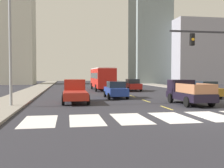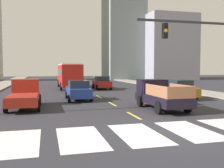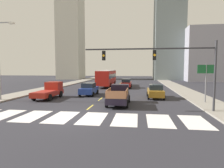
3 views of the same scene
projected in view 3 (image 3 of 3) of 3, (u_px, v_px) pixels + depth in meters
ground_plane at (77, 118)px, 14.73m from camera, size 160.00×160.00×0.00m
sidewalk_right at (185, 91)px, 30.87m from camera, size 3.34×110.00×0.15m
sidewalk_left at (44, 89)px, 34.12m from camera, size 3.34×110.00×0.15m
crosswalk_stripe_1 at (4, 115)px, 15.56m from camera, size 1.77×3.72×0.01m
crosswalk_stripe_2 at (32, 116)px, 15.23m from camera, size 1.77×3.72×0.01m
crosswalk_stripe_3 at (62, 117)px, 14.90m from camera, size 1.77×3.72×0.01m
crosswalk_stripe_4 at (93, 118)px, 14.56m from camera, size 1.77×3.72×0.01m
crosswalk_stripe_5 at (125, 119)px, 14.23m from camera, size 1.77×3.72×0.01m
crosswalk_stripe_6 at (159, 120)px, 13.90m from camera, size 1.77×3.72×0.01m
crosswalk_stripe_7 at (195, 122)px, 13.57m from camera, size 1.77×3.72×0.01m
lane_dash_0 at (90, 107)px, 18.68m from camera, size 0.16×2.40×0.01m
lane_dash_1 at (100, 99)px, 23.62m from camera, size 0.16×2.40×0.01m
lane_dash_2 at (107, 94)px, 28.55m from camera, size 0.16×2.40×0.01m
lane_dash_3 at (112, 90)px, 33.49m from camera, size 0.16×2.40×0.01m
lane_dash_4 at (115, 87)px, 38.43m from camera, size 0.16×2.40×0.01m
lane_dash_5 at (118, 85)px, 43.36m from camera, size 0.16×2.40×0.01m
lane_dash_6 at (120, 83)px, 48.30m from camera, size 0.16×2.40×0.01m
lane_dash_7 at (122, 82)px, 53.24m from camera, size 0.16×2.40×0.01m
pickup_stakebed at (119, 95)px, 20.25m from camera, size 2.18×5.20×1.96m
pickup_dark at (50, 91)px, 24.30m from camera, size 2.18×5.20×1.96m
city_bus at (107, 77)px, 39.70m from camera, size 2.72×10.80×3.32m
sedan_far at (89, 89)px, 26.94m from camera, size 2.02×4.40×1.72m
sedan_mid at (126, 83)px, 37.10m from camera, size 2.02×4.40×1.72m
sedan_near_right at (155, 91)px, 24.32m from camera, size 2.02×4.40×1.72m
traffic_signal_gantry at (170, 62)px, 16.49m from camera, size 11.09×0.27×6.00m
direction_sign_green at (206, 75)px, 20.30m from camera, size 1.70×0.12×4.20m
streetlight_left at (0, 57)px, 21.96m from camera, size 2.20×0.28×9.00m
tower_tall_centre at (70, 18)px, 66.06m from camera, size 7.86×8.09×41.75m
block_mid_left at (169, 36)px, 62.77m from camera, size 9.10×9.79×28.49m
block_mid_right at (206, 55)px, 56.49m from camera, size 11.53×8.97×15.40m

